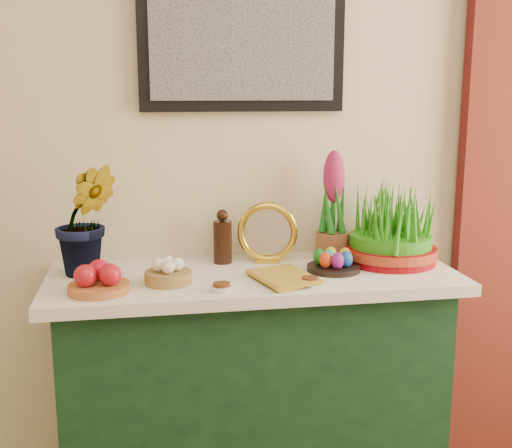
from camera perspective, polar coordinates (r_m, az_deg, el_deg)
The scene contains 13 objects.
sideboard at distance 2.39m, azimuth -0.21°, elevation -15.09°, with size 1.30×0.45×0.85m, color #163D1E.
tablecloth at distance 2.22m, azimuth -0.22°, elevation -4.79°, with size 1.40×0.55×0.04m, color silver.
hyacinth_green at distance 2.21m, azimuth -14.94°, elevation 1.93°, with size 0.25×0.21×0.50m, color #1C731D.
apple_bowl at distance 2.05m, azimuth -13.83°, elevation -4.83°, with size 0.24×0.24×0.10m.
garlic_basket at distance 2.10m, azimuth -7.83°, elevation -4.32°, with size 0.18×0.18×0.08m.
vinegar_cruet at distance 2.32m, azimuth -2.99°, elevation -1.37°, with size 0.07×0.07×0.20m.
mirror at distance 2.33m, azimuth 1.03°, elevation -0.81°, with size 0.23×0.10×0.22m.
book at distance 2.08m, azimuth 0.38°, elevation -4.98°, with size 0.15×0.23×0.03m, color #B98F27.
spice_dish_left at distance 2.01m, azimuth -3.08°, elevation -5.65°, with size 0.07×0.07×0.03m.
spice_dish_right at distance 2.08m, azimuth 4.81°, elevation -5.11°, with size 0.06×0.06×0.03m.
egg_plate at distance 2.24m, azimuth 6.90°, elevation -3.41°, with size 0.21×0.21×0.08m.
hyacinth_pink at distance 2.37m, azimuth 6.87°, elevation 1.16°, with size 0.12×0.12×0.40m.
wheatgrass_sabzeh at distance 2.37m, azimuth 11.89°, elevation -0.47°, with size 0.34×0.34×0.28m.
Camera 1 is at (-0.41, -0.10, 1.50)m, focal length 45.00 mm.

